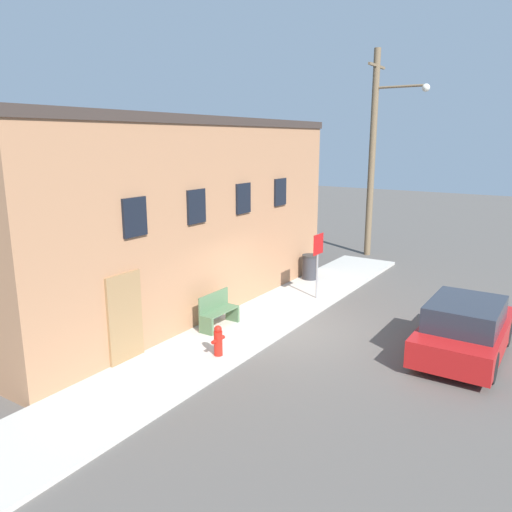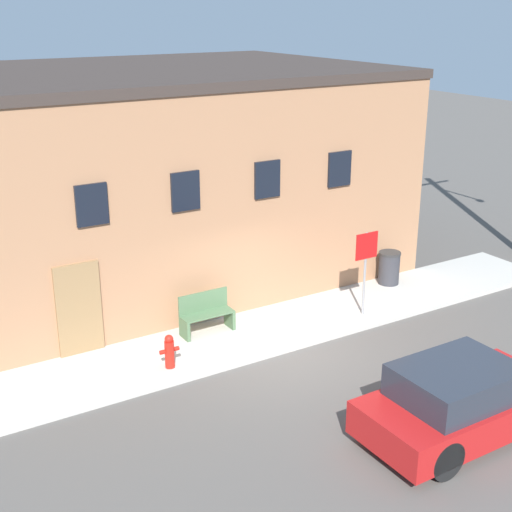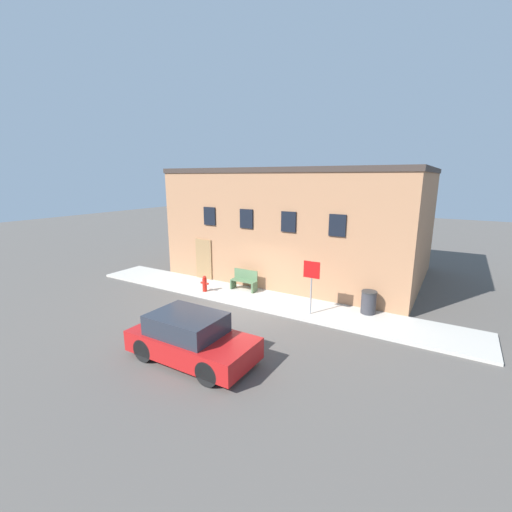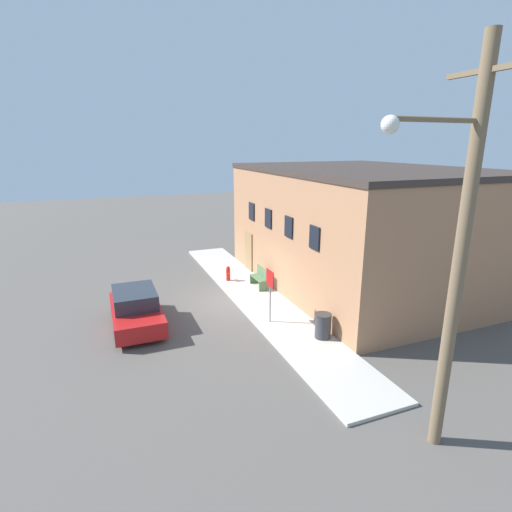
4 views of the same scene
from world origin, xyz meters
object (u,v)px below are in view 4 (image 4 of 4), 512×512
Objects in this scene: stop_sign at (270,286)px; utility_pole at (457,252)px; parked_car at (136,309)px; bench at (260,278)px; fire_hydrant at (228,273)px; trash_bin at (323,326)px.

utility_pole reaches higher than stop_sign.
utility_pole reaches higher than parked_car.
bench is at bearing 163.35° from stop_sign.
utility_pole is at bearing 7.44° from stop_sign.
parked_car is (-9.18, -5.83, -4.03)m from utility_pole.
stop_sign is 8.04m from utility_pole.
stop_sign reaches higher than bench.
parked_car is (1.98, -6.01, 0.12)m from bench.
fire_hydrant is at bearing 179.94° from stop_sign.
stop_sign is at bearing -16.65° from bench.
fire_hydrant is 0.59× the size of bench.
utility_pole is at bearing 4.32° from fire_hydrant.
bench reaches higher than trash_bin.
stop_sign is 1.67× the size of bench.
bench is 5.74m from trash_bin.
fire_hydrant is at bearing -175.68° from utility_pole.
trash_bin is 7.17m from parked_car.
bench is 0.14× the size of utility_pole.
fire_hydrant is at bearing -142.48° from bench.
parked_car is at bearing -121.56° from trash_bin.
stop_sign reaches higher than fire_hydrant.
trash_bin is (1.93, 1.24, -1.03)m from stop_sign.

